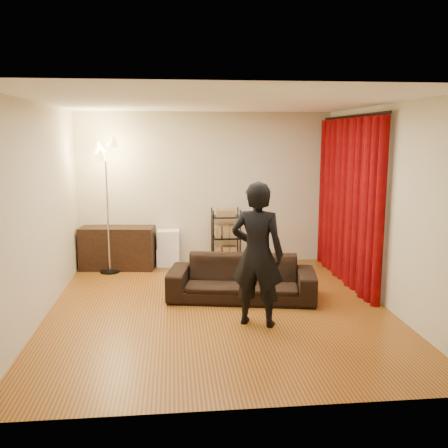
{
  "coord_description": "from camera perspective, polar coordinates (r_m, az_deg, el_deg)",
  "views": [
    {
      "loc": [
        -0.59,
        -6.35,
        2.29
      ],
      "look_at": [
        0.1,
        0.3,
        1.1
      ],
      "focal_mm": 40.0,
      "sensor_mm": 36.0,
      "label": 1
    }
  ],
  "objects": [
    {
      "name": "floor_lamp",
      "position": [
        8.5,
        -13.18,
        1.84
      ],
      "size": [
        0.41,
        0.41,
        2.22
      ],
      "primitive_type": null,
      "rotation": [
        0.0,
        0.0,
        0.04
      ],
      "color": "silver",
      "rests_on": "ground"
    },
    {
      "name": "media_cabinet",
      "position": [
        8.84,
        -12.05,
        -2.68
      ],
      "size": [
        1.31,
        0.63,
        0.74
      ],
      "primitive_type": "cube",
      "rotation": [
        0.0,
        0.0,
        -0.13
      ],
      "color": "black",
      "rests_on": "ground"
    },
    {
      "name": "wall_left",
      "position": [
        6.63,
        -20.35,
        1.31
      ],
      "size": [
        0.0,
        5.0,
        5.0
      ],
      "primitive_type": "plane",
      "rotation": [
        1.57,
        0.0,
        1.57
      ],
      "color": "beige",
      "rests_on": "ground"
    },
    {
      "name": "storage_boxes",
      "position": [
        8.89,
        -6.36,
        -2.76
      ],
      "size": [
        0.41,
        0.34,
        0.65
      ],
      "primitive_type": null,
      "rotation": [
        0.0,
        0.0,
        -0.06
      ],
      "color": "silver",
      "rests_on": "ground"
    },
    {
      "name": "wall_front",
      "position": [
        4.01,
        2.71,
        -3.49
      ],
      "size": [
        5.0,
        0.0,
        5.0
      ],
      "primitive_type": "plane",
      "rotation": [
        -1.57,
        0.0,
        0.0
      ],
      "color": "beige",
      "rests_on": "ground"
    },
    {
      "name": "curtain_rod",
      "position": [
        7.97,
        14.51,
        11.86
      ],
      "size": [
        0.04,
        2.65,
        0.04
      ],
      "primitive_type": "cylinder",
      "rotation": [
        1.57,
        0.0,
        0.0
      ],
      "color": "black",
      "rests_on": "wall_right"
    },
    {
      "name": "sofa",
      "position": [
        7.09,
        2.05,
        -6.21
      ],
      "size": [
        2.17,
        1.17,
        0.6
      ],
      "primitive_type": "imported",
      "rotation": [
        0.0,
        0.0,
        -0.19
      ],
      "color": "black",
      "rests_on": "ground"
    },
    {
      "name": "curtain",
      "position": [
        8.02,
        13.96,
        2.52
      ],
      "size": [
        0.22,
        2.65,
        2.55
      ],
      "primitive_type": null,
      "color": "#6C0602",
      "rests_on": "ground"
    },
    {
      "name": "wall_right",
      "position": [
        7.02,
        18.0,
        1.9
      ],
      "size": [
        0.0,
        5.0,
        5.0
      ],
      "primitive_type": "plane",
      "rotation": [
        1.57,
        0.0,
        -1.57
      ],
      "color": "beige",
      "rests_on": "ground"
    },
    {
      "name": "person",
      "position": [
        6.02,
        3.81,
        -3.47
      ],
      "size": [
        0.76,
        0.64,
        1.76
      ],
      "primitive_type": "imported",
      "rotation": [
        0.0,
        0.0,
        2.75
      ],
      "color": "black",
      "rests_on": "ground"
    },
    {
      "name": "ceiling",
      "position": [
        6.39,
        -0.63,
        13.76
      ],
      "size": [
        5.0,
        5.0,
        0.0
      ],
      "primitive_type": "plane",
      "rotation": [
        3.14,
        0.0,
        0.0
      ],
      "color": "white",
      "rests_on": "ground"
    },
    {
      "name": "floor",
      "position": [
        6.78,
        -0.59,
        -9.65
      ],
      "size": [
        5.0,
        5.0,
        0.0
      ],
      "primitive_type": "plane",
      "color": "#925A25",
      "rests_on": "ground"
    },
    {
      "name": "wall_back",
      "position": [
        8.92,
        -2.1,
        4.04
      ],
      "size": [
        5.0,
        0.0,
        5.0
      ],
      "primitive_type": "plane",
      "rotation": [
        1.57,
        0.0,
        0.0
      ],
      "color": "beige",
      "rests_on": "ground"
    },
    {
      "name": "wire_shelf",
      "position": [
        8.79,
        0.21,
        -1.57
      ],
      "size": [
        0.54,
        0.45,
        1.03
      ],
      "primitive_type": null,
      "rotation": [
        0.0,
        0.0,
        0.3
      ],
      "color": "black",
      "rests_on": "ground"
    }
  ]
}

